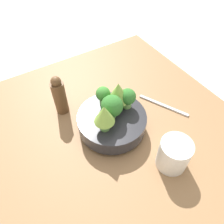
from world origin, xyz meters
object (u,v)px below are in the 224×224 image
object	(u,v)px
cup	(174,154)
fork	(163,105)
bowl	(112,122)
pepper_mill	(59,96)

from	to	relation	value
cup	fork	bearing A→B (deg)	-35.31
bowl	fork	size ratio (longest dim) A/B	1.26
pepper_mill	fork	distance (m)	0.37
bowl	cup	size ratio (longest dim) A/B	2.23
pepper_mill	fork	bearing A→B (deg)	-118.53
pepper_mill	fork	size ratio (longest dim) A/B	0.88
cup	pepper_mill	xyz separation A→B (m)	(0.36, 0.19, 0.02)
cup	bowl	bearing A→B (deg)	22.16
bowl	pepper_mill	size ratio (longest dim) A/B	1.44
fork	cup	bearing A→B (deg)	144.69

